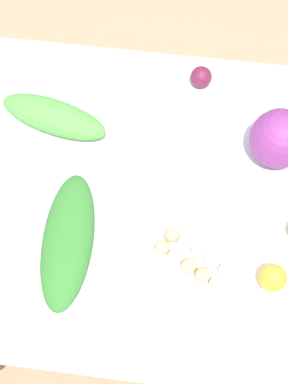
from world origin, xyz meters
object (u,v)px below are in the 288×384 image
object	(u,v)px
cabbage_purple	(280,138)
beet_root	(201,77)
egg_carton	(193,262)
greens_bunch_dandelion	(54,117)
greens_bunch_chard	(68,240)
orange_2	(273,278)

from	to	relation	value
cabbage_purple	beet_root	size ratio (longest dim) A/B	2.53
egg_carton	cabbage_purple	bearing A→B (deg)	-90.58
greens_bunch_dandelion	greens_bunch_chard	bearing A→B (deg)	-73.62
greens_bunch_chard	cabbage_purple	bearing A→B (deg)	32.87
greens_bunch_dandelion	greens_bunch_chard	world-z (taller)	greens_bunch_dandelion
egg_carton	beet_root	bearing A→B (deg)	-59.11
egg_carton	greens_bunch_chard	distance (m)	0.34
beet_root	cabbage_purple	bearing A→B (deg)	-43.25
greens_bunch_dandelion	beet_root	bearing A→B (deg)	25.39
egg_carton	greens_bunch_dandelion	distance (m)	0.60
beet_root	orange_2	world-z (taller)	orange_2
cabbage_purple	orange_2	xyz separation A→B (m)	(0.00, -0.39, -0.05)
greens_bunch_dandelion	beet_root	size ratio (longest dim) A/B	4.92
egg_carton	greens_bunch_dandelion	xyz separation A→B (m)	(-0.45, 0.40, -0.00)
cabbage_purple	egg_carton	size ratio (longest dim) A/B	0.65
greens_bunch_dandelion	cabbage_purple	bearing A→B (deg)	-1.70
greens_bunch_chard	orange_2	size ratio (longest dim) A/B	5.27
cabbage_purple	orange_2	distance (m)	0.40
cabbage_purple	orange_2	bearing A→B (deg)	-89.92
greens_bunch_dandelion	greens_bunch_chard	size ratio (longest dim) A/B	0.85
greens_bunch_dandelion	egg_carton	bearing A→B (deg)	-41.52
egg_carton	greens_bunch_dandelion	world-z (taller)	egg_carton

